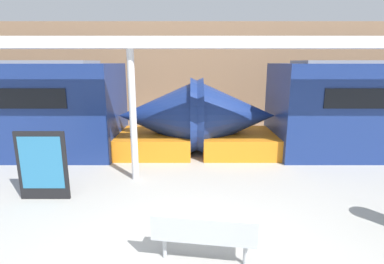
% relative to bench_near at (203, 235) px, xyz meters
% --- Properties ---
extents(station_wall, '(56.00, 0.20, 5.00)m').
position_rel_bench_near_xyz_m(station_wall, '(-0.24, 10.63, 1.98)').
color(station_wall, '#937051').
rests_on(station_wall, ground_plane).
extents(bench_near, '(1.68, 0.67, 0.85)m').
position_rel_bench_near_xyz_m(bench_near, '(0.00, 0.00, 0.00)').
color(bench_near, '#ADB2B7').
rests_on(bench_near, ground_plane).
extents(poster_board, '(1.15, 0.07, 1.63)m').
position_rel_bench_near_xyz_m(poster_board, '(-3.64, 2.34, 0.31)').
color(poster_board, black).
rests_on(poster_board, ground_plane).
extents(support_column_near, '(0.19, 0.19, 3.48)m').
position_rel_bench_near_xyz_m(support_column_near, '(-1.74, 3.58, 1.22)').
color(support_column_near, silver).
rests_on(support_column_near, ground_plane).
extents(canopy_beam, '(28.00, 0.60, 0.28)m').
position_rel_bench_near_xyz_m(canopy_beam, '(-1.74, 3.58, 3.10)').
color(canopy_beam, silver).
rests_on(canopy_beam, support_column_near).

